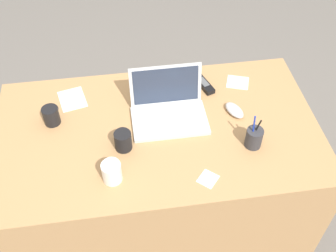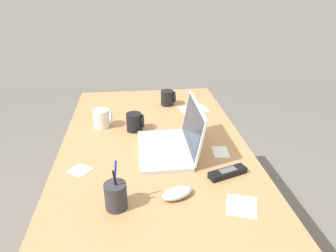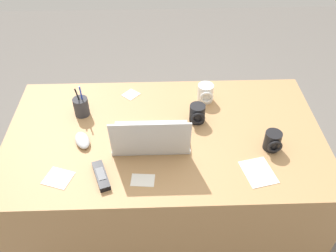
% 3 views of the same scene
% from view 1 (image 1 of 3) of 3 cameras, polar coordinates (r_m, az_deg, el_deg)
% --- Properties ---
extents(ground_plane, '(6.00, 6.00, 0.00)m').
position_cam_1_polar(ground_plane, '(2.47, -1.14, -11.94)').
color(ground_plane, slate).
extents(desk, '(1.48, 0.84, 0.73)m').
position_cam_1_polar(desk, '(2.17, -1.28, -6.96)').
color(desk, tan).
rests_on(desk, ground).
extents(laptop, '(0.35, 0.26, 0.22)m').
position_cam_1_polar(laptop, '(1.91, 0.05, 2.34)').
color(laptop, silver).
rests_on(laptop, desk).
extents(computer_mouse, '(0.10, 0.13, 0.03)m').
position_cam_1_polar(computer_mouse, '(1.97, 9.17, 2.17)').
color(computer_mouse, silver).
rests_on(computer_mouse, desk).
extents(coffee_mug_white, '(0.08, 0.09, 0.09)m').
position_cam_1_polar(coffee_mug_white, '(1.69, -7.79, -6.22)').
color(coffee_mug_white, white).
rests_on(coffee_mug_white, desk).
extents(coffee_mug_tall, '(0.07, 0.09, 0.09)m').
position_cam_1_polar(coffee_mug_tall, '(1.96, -15.85, 1.47)').
color(coffee_mug_tall, black).
rests_on(coffee_mug_tall, desk).
extents(coffee_mug_spare, '(0.08, 0.09, 0.09)m').
position_cam_1_polar(coffee_mug_spare, '(1.79, -6.24, -1.93)').
color(coffee_mug_spare, black).
rests_on(coffee_mug_spare, desk).
extents(cordless_phone, '(0.09, 0.16, 0.03)m').
position_cam_1_polar(cordless_phone, '(2.09, 4.92, 5.85)').
color(cordless_phone, black).
rests_on(cordless_phone, desk).
extents(pen_holder, '(0.07, 0.07, 0.17)m').
position_cam_1_polar(pen_holder, '(1.82, 11.79, -1.59)').
color(pen_holder, '#333338').
rests_on(pen_holder, desk).
extents(paper_note_near_laptop, '(0.15, 0.18, 0.00)m').
position_cam_1_polar(paper_note_near_laptop, '(2.07, -13.08, 3.63)').
color(paper_note_near_laptop, white).
rests_on(paper_note_near_laptop, desk).
extents(paper_note_left, '(0.13, 0.13, 0.00)m').
position_cam_1_polar(paper_note_left, '(2.14, 9.60, 5.96)').
color(paper_note_left, white).
rests_on(paper_note_left, desk).
extents(paper_note_right, '(0.10, 0.07, 0.00)m').
position_cam_1_polar(paper_note_right, '(2.09, 0.17, 5.56)').
color(paper_note_right, white).
rests_on(paper_note_right, desk).
extents(paper_note_front, '(0.10, 0.10, 0.00)m').
position_cam_1_polar(paper_note_front, '(1.71, 5.54, -7.29)').
color(paper_note_front, white).
rests_on(paper_note_front, desk).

